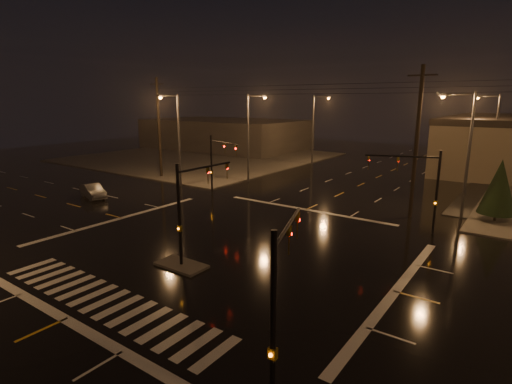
% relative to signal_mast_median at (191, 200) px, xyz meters
% --- Properties ---
extents(ground, '(140.00, 140.00, 0.00)m').
position_rel_signal_mast_median_xyz_m(ground, '(-0.00, 3.07, -3.75)').
color(ground, black).
rests_on(ground, ground).
extents(sidewalk_nw, '(36.00, 36.00, 0.12)m').
position_rel_signal_mast_median_xyz_m(sidewalk_nw, '(-30.00, 33.07, -3.69)').
color(sidewalk_nw, '#46443F').
rests_on(sidewalk_nw, ground).
extents(median_island, '(3.00, 1.60, 0.15)m').
position_rel_signal_mast_median_xyz_m(median_island, '(-0.00, -0.93, -3.68)').
color(median_island, '#46443F').
rests_on(median_island, ground).
extents(crosswalk, '(15.00, 2.60, 0.01)m').
position_rel_signal_mast_median_xyz_m(crosswalk, '(-0.00, -5.93, -3.75)').
color(crosswalk, beige).
rests_on(crosswalk, ground).
extents(stop_bar_near, '(16.00, 0.50, 0.01)m').
position_rel_signal_mast_median_xyz_m(stop_bar_near, '(-0.00, -7.93, -3.75)').
color(stop_bar_near, beige).
rests_on(stop_bar_near, ground).
extents(stop_bar_far, '(16.00, 0.50, 0.01)m').
position_rel_signal_mast_median_xyz_m(stop_bar_far, '(-0.00, 14.07, -3.75)').
color(stop_bar_far, beige).
rests_on(stop_bar_far, ground).
extents(commercial_block, '(30.00, 18.00, 5.60)m').
position_rel_signal_mast_median_xyz_m(commercial_block, '(-35.00, 45.07, -0.95)').
color(commercial_block, '#393432').
rests_on(commercial_block, ground).
extents(signal_mast_median, '(0.25, 4.59, 6.00)m').
position_rel_signal_mast_median_xyz_m(signal_mast_median, '(0.00, 0.00, 0.00)').
color(signal_mast_median, black).
rests_on(signal_mast_median, ground).
extents(signal_mast_ne, '(4.84, 1.86, 6.00)m').
position_rel_signal_mast_median_xyz_m(signal_mast_ne, '(9.50, 13.21, 0.04)').
color(signal_mast_ne, black).
rests_on(signal_mast_ne, ground).
extents(signal_mast_nw, '(4.84, 1.86, 6.00)m').
position_rel_signal_mast_median_xyz_m(signal_mast_nw, '(-9.50, 13.21, 0.04)').
color(signal_mast_nw, black).
rests_on(signal_mast_nw, ground).
extents(signal_mast_se, '(1.55, 3.87, 6.00)m').
position_rel_signal_mast_median_xyz_m(signal_mast_se, '(10.23, -6.68, -0.04)').
color(signal_mast_se, black).
rests_on(signal_mast_se, ground).
extents(streetlight_1, '(2.77, 0.32, 10.00)m').
position_rel_signal_mast_median_xyz_m(streetlight_1, '(-11.18, 21.07, 2.05)').
color(streetlight_1, '#38383A').
rests_on(streetlight_1, ground).
extents(streetlight_2, '(2.77, 0.32, 10.00)m').
position_rel_signal_mast_median_xyz_m(streetlight_2, '(-11.18, 37.07, 2.05)').
color(streetlight_2, '#38383A').
rests_on(streetlight_2, ground).
extents(streetlight_3, '(2.77, 0.32, 10.00)m').
position_rel_signal_mast_median_xyz_m(streetlight_3, '(11.18, 19.07, 2.05)').
color(streetlight_3, '#38383A').
rests_on(streetlight_3, ground).
extents(streetlight_4, '(2.77, 0.32, 10.00)m').
position_rel_signal_mast_median_xyz_m(streetlight_4, '(11.18, 39.07, 2.05)').
color(streetlight_4, '#38383A').
rests_on(streetlight_4, ground).
extents(streetlight_5, '(0.32, 2.77, 10.00)m').
position_rel_signal_mast_median_xyz_m(streetlight_5, '(-16.00, 14.26, 2.05)').
color(streetlight_5, '#38383A').
rests_on(streetlight_5, ground).
extents(utility_pole_0, '(2.20, 0.32, 12.00)m').
position_rel_signal_mast_median_xyz_m(utility_pole_0, '(-22.00, 17.07, 2.38)').
color(utility_pole_0, black).
rests_on(utility_pole_0, ground).
extents(utility_pole_1, '(2.20, 0.32, 12.00)m').
position_rel_signal_mast_median_xyz_m(utility_pole_1, '(8.00, 17.07, 2.38)').
color(utility_pole_1, black).
rests_on(utility_pole_1, ground).
extents(conifer_0, '(2.74, 2.74, 4.98)m').
position_rel_signal_mast_median_xyz_m(conifer_0, '(13.82, 19.46, -0.91)').
color(conifer_0, black).
rests_on(conifer_0, ground).
extents(car_crossing, '(4.40, 2.54, 1.37)m').
position_rel_signal_mast_median_xyz_m(car_crossing, '(-19.08, 5.77, -3.07)').
color(car_crossing, '#525459').
rests_on(car_crossing, ground).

